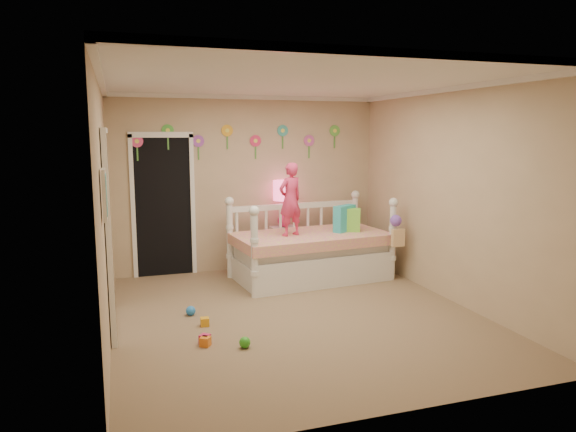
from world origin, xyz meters
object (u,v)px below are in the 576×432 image
object	(u,v)px
table_lamp	(284,196)
nightstand	(284,248)
daybed	(310,238)
child	(290,199)

from	to	relation	value
table_lamp	nightstand	bearing A→B (deg)	0.00
nightstand	table_lamp	xyz separation A→B (m)	(0.00, 0.00, 0.79)
daybed	table_lamp	size ratio (longest dim) A/B	3.08
daybed	child	world-z (taller)	child
daybed	nightstand	xyz separation A→B (m)	(-0.18, 0.66, -0.27)
nightstand	table_lamp	world-z (taller)	table_lamp
daybed	child	xyz separation A→B (m)	(-0.33, -0.08, 0.57)
daybed	child	bearing A→B (deg)	-172.26
nightstand	table_lamp	size ratio (longest dim) A/B	0.91
child	nightstand	size ratio (longest dim) A/B	1.55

